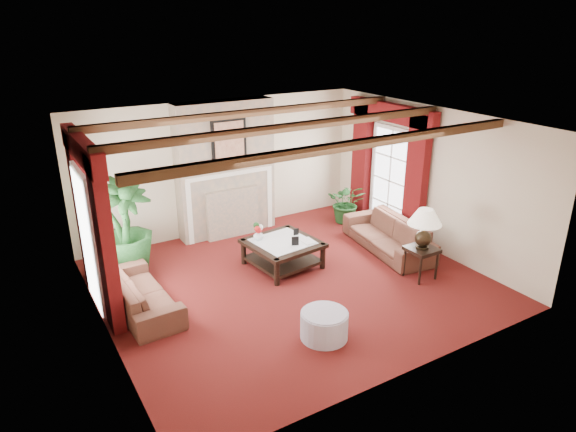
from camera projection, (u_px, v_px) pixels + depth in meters
floor at (292, 282)px, 8.65m from camera, size 6.00×6.00×0.00m
ceiling at (293, 123)px, 7.67m from camera, size 6.00×6.00×0.00m
back_wall at (221, 167)px, 10.36m from camera, size 6.00×0.02×2.70m
left_wall at (97, 248)px, 6.73m from camera, size 0.02×5.50×2.70m
right_wall at (429, 179)px, 9.60m from camera, size 0.02×5.50×2.70m
ceiling_beams at (293, 127)px, 7.69m from camera, size 6.00×3.00×0.12m
fireplace at (222, 101)px, 9.71m from camera, size 2.00×0.52×2.70m
french_door_left at (77, 172)px, 7.26m from camera, size 0.10×1.10×2.16m
french_door_right at (394, 128)px, 10.10m from camera, size 0.10×1.10×2.16m
curtains_left at (81, 142)px, 7.16m from camera, size 0.20×2.40×2.55m
curtains_right at (392, 107)px, 9.90m from camera, size 0.20×2.40×2.55m
sofa_left at (141, 287)px, 7.74m from camera, size 1.93×0.70×0.74m
sofa_right at (388, 230)px, 9.74m from camera, size 2.25×1.17×0.81m
potted_palm at (127, 247)px, 8.84m from camera, size 1.55×2.03×0.95m
small_plant at (347, 207)px, 11.07m from camera, size 1.68×1.69×0.70m
coffee_table at (283, 254)px, 9.14m from camera, size 1.28×1.28×0.47m
side_table at (420, 263)px, 8.72m from camera, size 0.51×0.51×0.55m
ottoman at (324, 325)px, 7.10m from camera, size 0.67×0.67×0.39m
table_lamp at (424, 228)px, 8.49m from camera, size 0.56×0.56×0.72m
flower_vase at (259, 235)px, 9.10m from camera, size 0.31×0.32×0.18m
book at (303, 235)px, 8.95m from camera, size 0.21×0.02×0.29m
photo_frame_a at (295, 241)px, 8.87m from camera, size 0.13×0.07×0.17m
photo_frame_b at (296, 232)px, 9.29m from camera, size 0.10×0.02×0.14m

